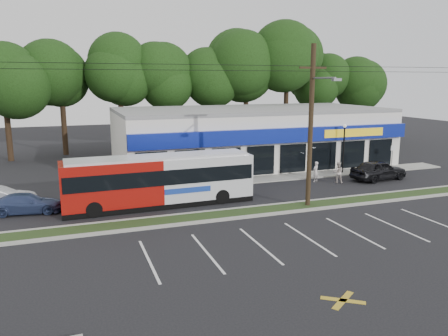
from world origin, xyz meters
name	(u,v)px	position (x,y,z in m)	size (l,w,h in m)	color
ground	(272,216)	(0.00, 0.00, 0.00)	(120.00, 120.00, 0.00)	black
grass_strip	(265,210)	(0.00, 1.00, 0.06)	(40.00, 1.60, 0.12)	#1D3515
curb_south	(271,214)	(0.00, 0.15, 0.07)	(40.00, 0.25, 0.14)	#9E9E93
curb_north	(259,206)	(0.00, 1.85, 0.07)	(40.00, 0.25, 0.14)	#9E9E93
sidewalk	(279,178)	(5.00, 9.00, 0.05)	(32.00, 2.20, 0.10)	#9E9E93
strip_mall	(251,136)	(5.50, 15.91, 2.65)	(25.00, 12.55, 5.30)	silver
utility_pole	(309,121)	(2.83, 0.93, 5.41)	(50.00, 2.77, 10.00)	black
lamp_post	(344,143)	(11.00, 8.80, 2.67)	(0.30, 0.30, 4.25)	black
sign_post	(393,153)	(16.00, 8.57, 1.56)	(0.45, 0.10, 2.23)	#59595E
tree_line	(204,75)	(4.00, 26.00, 8.42)	(46.76, 6.76, 11.83)	black
metrobus	(160,179)	(-5.71, 4.50, 1.71)	(12.04, 2.84, 3.22)	#96100B
car_dark	(378,170)	(12.28, 5.78, 0.81)	(1.92, 4.78, 1.63)	black
car_blue	(26,203)	(-13.64, 5.54, 0.60)	(1.68, 4.14, 1.20)	navy
pedestrian_a	(316,172)	(7.18, 6.93, 0.81)	(0.59, 0.39, 1.61)	silver
pedestrian_b	(338,172)	(8.62, 6.00, 0.83)	(0.81, 0.63, 1.66)	beige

